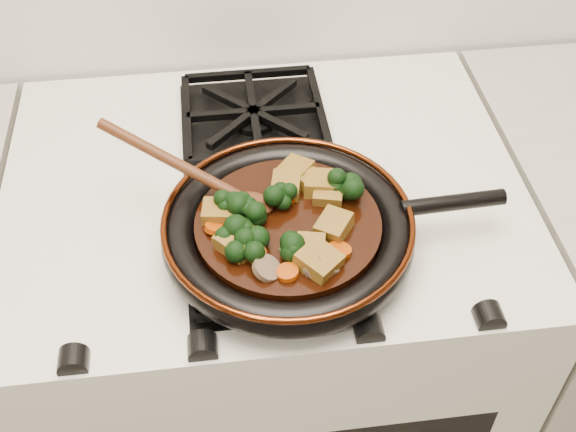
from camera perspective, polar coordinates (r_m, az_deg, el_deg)
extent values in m
cube|color=silver|center=(1.41, -1.53, -10.86)|extent=(0.76, 0.60, 0.90)
cylinder|color=black|center=(0.94, 0.00, -1.57)|extent=(0.30, 0.30, 0.01)
torus|color=black|center=(0.93, 0.00, -1.20)|extent=(0.33, 0.33, 0.04)
torus|color=#4E1E0B|center=(0.92, 0.00, -0.30)|extent=(0.32, 0.32, 0.01)
cylinder|color=black|center=(0.97, 12.91, 1.04)|extent=(0.14, 0.03, 0.02)
cylinder|color=black|center=(0.93, 0.00, -0.90)|extent=(0.24, 0.24, 0.02)
cube|color=brown|center=(0.88, 1.80, -2.54)|extent=(0.04, 0.04, 0.02)
cube|color=brown|center=(0.95, 3.20, 1.68)|extent=(0.05, 0.04, 0.02)
cube|color=brown|center=(0.93, -4.37, 0.53)|extent=(0.05, 0.04, 0.02)
cube|color=brown|center=(0.87, 2.44, -3.61)|extent=(0.07, 0.06, 0.03)
cube|color=brown|center=(0.89, -3.94, -1.94)|extent=(0.07, 0.07, 0.03)
cube|color=brown|center=(0.96, 2.61, 2.54)|extent=(0.05, 0.05, 0.03)
cube|color=brown|center=(0.91, 3.66, -0.80)|extent=(0.06, 0.06, 0.03)
cube|color=brown|center=(0.95, -0.14, 2.33)|extent=(0.05, 0.05, 0.03)
cube|color=brown|center=(0.97, 1.65, 2.85)|extent=(0.05, 0.05, 0.03)
cube|color=brown|center=(0.98, 0.66, 3.61)|extent=(0.06, 0.06, 0.03)
cube|color=brown|center=(0.93, -5.69, 0.33)|extent=(0.04, 0.04, 0.02)
cube|color=brown|center=(0.89, -3.92, -2.13)|extent=(0.06, 0.06, 0.03)
cylinder|color=#A53804|center=(0.91, -5.80, -0.95)|extent=(0.03, 0.03, 0.02)
cylinder|color=#A53804|center=(0.88, -2.55, -3.00)|extent=(0.03, 0.03, 0.02)
cylinder|color=#A53804|center=(0.86, -0.03, -4.47)|extent=(0.03, 0.03, 0.01)
cylinder|color=#A53804|center=(0.88, 4.10, -2.70)|extent=(0.03, 0.03, 0.02)
cylinder|color=#A53804|center=(0.95, 0.04, 1.66)|extent=(0.03, 0.03, 0.02)
cylinder|color=brown|center=(0.86, 2.09, -4.04)|extent=(0.04, 0.04, 0.03)
cylinder|color=brown|center=(0.87, 3.10, -3.64)|extent=(0.04, 0.04, 0.03)
cylinder|color=brown|center=(0.96, 3.87, 2.31)|extent=(0.04, 0.04, 0.03)
cylinder|color=brown|center=(0.86, -1.69, -4.14)|extent=(0.05, 0.05, 0.03)
cylinder|color=brown|center=(0.95, -4.64, 1.58)|extent=(0.03, 0.03, 0.02)
ellipsoid|color=#4B2310|center=(0.94, -2.77, 0.96)|extent=(0.07, 0.06, 0.02)
cylinder|color=#4B2310|center=(0.95, -8.83, 4.15)|extent=(0.02, 0.02, 0.23)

